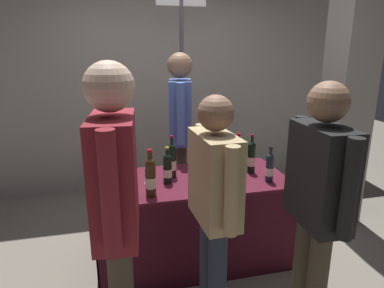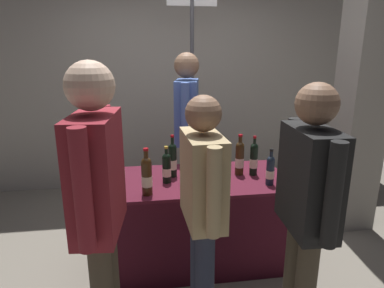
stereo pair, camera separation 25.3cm
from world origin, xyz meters
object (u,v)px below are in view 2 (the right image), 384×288
concrete_pillar (363,85)px  tasting_table (192,204)px  wine_glass_near_vendor (148,171)px  featured_wine_bottle (209,165)px  booth_signpost (192,82)px  taster_foreground_right (203,197)px  display_bottle_0 (240,158)px  vendor_presenter (187,124)px  flower_vase (115,179)px

concrete_pillar → tasting_table: (-1.72, -0.40, -0.94)m
tasting_table → wine_glass_near_vendor: (-0.36, -0.01, 0.32)m
concrete_pillar → featured_wine_bottle: 1.76m
booth_signpost → taster_foreground_right: bearing=-96.4°
wine_glass_near_vendor → featured_wine_bottle: bearing=-10.1°
display_bottle_0 → vendor_presenter: bearing=120.3°
concrete_pillar → featured_wine_bottle: size_ratio=8.58×
wine_glass_near_vendor → booth_signpost: 1.42m
vendor_presenter → booth_signpost: size_ratio=0.73×
display_bottle_0 → booth_signpost: bearing=102.2°
featured_wine_bottle → booth_signpost: booth_signpost is taller
concrete_pillar → flower_vase: size_ratio=7.51×
display_bottle_0 → booth_signpost: 1.27m
concrete_pillar → vendor_presenter: (-1.67, 0.27, -0.40)m
taster_foreground_right → booth_signpost: (0.21, 1.92, 0.50)m
tasting_table → display_bottle_0: bearing=5.8°
featured_wine_bottle → booth_signpost: (0.04, 1.27, 0.53)m
tasting_table → vendor_presenter: (0.05, 0.67, 0.54)m
flower_vase → vendor_presenter: bearing=53.1°
tasting_table → taster_foreground_right: size_ratio=1.02×
tasting_table → booth_signpost: 1.49m
display_bottle_0 → booth_signpost: size_ratio=0.15×
tasting_table → taster_foreground_right: bearing=-93.3°
wine_glass_near_vendor → flower_vase: flower_vase is taller
concrete_pillar → display_bottle_0: 1.46m
concrete_pillar → booth_signpost: size_ratio=1.22×
display_bottle_0 → wine_glass_near_vendor: bearing=-176.0°
display_bottle_0 → vendor_presenter: 0.75m
concrete_pillar → taster_foreground_right: (-1.76, -1.14, -0.53)m
display_bottle_0 → wine_glass_near_vendor: display_bottle_0 is taller
wine_glass_near_vendor → taster_foreground_right: taster_foreground_right is taller
flower_vase → taster_foreground_right: bearing=-43.7°
taster_foreground_right → flower_vase: bearing=43.7°
booth_signpost → wine_glass_near_vendor: bearing=-114.2°
taster_foreground_right → vendor_presenter: bearing=-6.2°
taster_foreground_right → tasting_table: bearing=-5.9°
featured_wine_bottle → flower_vase: bearing=-171.9°
booth_signpost → featured_wine_bottle: bearing=-92.0°
concrete_pillar → wine_glass_near_vendor: bearing=-168.8°
wine_glass_near_vendor → taster_foreground_right: size_ratio=0.08×
tasting_table → wine_glass_near_vendor: wine_glass_near_vendor is taller
flower_vase → vendor_presenter: (0.66, 0.88, 0.20)m
wine_glass_near_vendor → flower_vase: 0.32m
vendor_presenter → taster_foreground_right: vendor_presenter is taller
display_bottle_0 → flower_vase: flower_vase is taller
wine_glass_near_vendor → taster_foreground_right: (0.32, -0.73, 0.08)m
concrete_pillar → vendor_presenter: concrete_pillar is taller
tasting_table → vendor_presenter: 0.87m
taster_foreground_right → wine_glass_near_vendor: bearing=20.8°
flower_vase → taster_foreground_right: 0.79m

